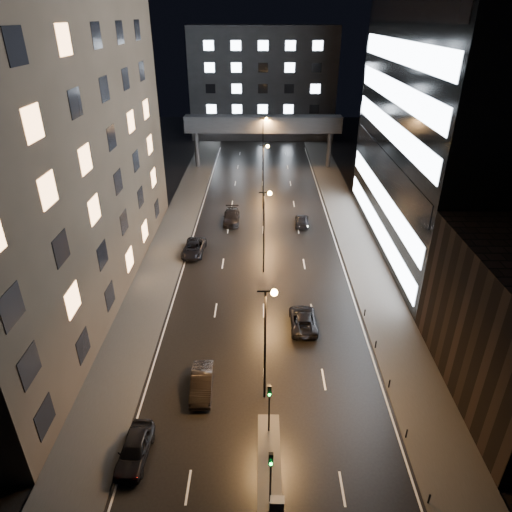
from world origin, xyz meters
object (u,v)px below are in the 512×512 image
at_px(car_toward_a, 303,320).
at_px(utility_cabinet, 277,506).
at_px(car_toward_b, 302,221).
at_px(car_away_a, 135,449).
at_px(car_away_b, 202,383).
at_px(car_away_c, 194,248).
at_px(car_away_d, 232,217).

bearing_deg(car_toward_a, utility_cabinet, 80.25).
bearing_deg(car_toward_b, car_away_a, 74.60).
bearing_deg(car_away_a, utility_cabinet, -19.57).
relative_size(car_away_a, utility_cabinet, 3.96).
distance_m(car_away_b, utility_cabinet, 11.82).
xyz_separation_m(car_toward_b, utility_cabinet, (-4.92, -43.45, 0.07)).
bearing_deg(car_away_c, car_toward_a, -47.17).
relative_size(car_away_b, car_away_c, 0.88).
bearing_deg(car_away_a, car_away_d, 86.59).
distance_m(car_away_c, car_toward_a, 19.84).
height_order(car_away_a, utility_cabinet, car_away_a).
relative_size(car_away_a, car_away_c, 0.86).
bearing_deg(car_toward_b, car_away_b, 76.95).
bearing_deg(car_away_b, utility_cabinet, -63.24).
xyz_separation_m(car_away_c, car_toward_a, (12.72, -15.23, -0.02)).
relative_size(car_away_c, car_toward_a, 1.02).
height_order(car_toward_a, utility_cabinet, car_toward_a).
xyz_separation_m(car_away_d, car_toward_a, (8.48, -25.32, -0.07)).
bearing_deg(car_away_b, car_toward_b, 69.64).
relative_size(car_toward_a, car_toward_b, 1.15).
distance_m(car_away_a, car_away_b, 7.46).
relative_size(car_away_c, car_toward_b, 1.18).
bearing_deg(car_away_b, car_toward_a, 42.19).
bearing_deg(car_away_c, utility_cabinet, -71.45).
distance_m(car_away_b, car_toward_b, 34.82).
height_order(car_away_c, car_toward_a, car_away_c).
relative_size(car_away_d, car_toward_a, 1.04).
distance_m(car_away_c, car_toward_b, 17.12).
bearing_deg(car_toward_a, car_toward_b, -94.65).
bearing_deg(car_toward_a, car_away_d, -71.94).
xyz_separation_m(car_toward_a, car_toward_b, (1.79, 24.33, -0.07)).
height_order(car_away_a, car_toward_b, car_away_a).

